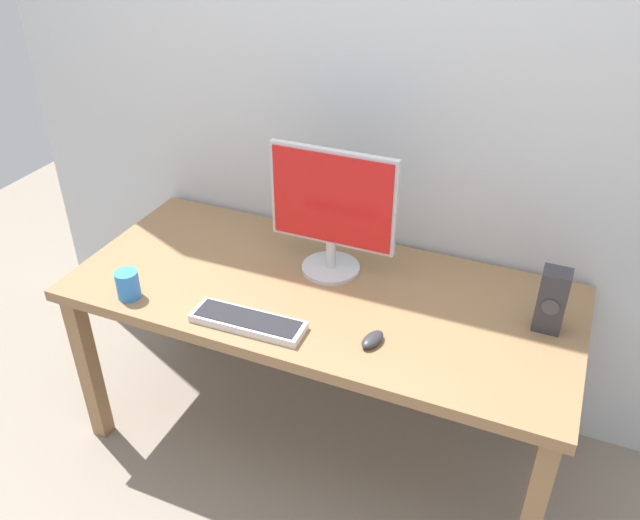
{
  "coord_description": "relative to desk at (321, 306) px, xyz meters",
  "views": [
    {
      "loc": [
        0.74,
        -1.74,
        2.06
      ],
      "look_at": [
        -0.0,
        0.0,
        0.85
      ],
      "focal_mm": 36.5,
      "sensor_mm": 36.0,
      "label": 1
    }
  ],
  "objects": [
    {
      "name": "monitor",
      "position": [
        -0.02,
        0.14,
        0.33
      ],
      "size": [
        0.47,
        0.22,
        0.47
      ],
      "color": "silver",
      "rests_on": "desk"
    },
    {
      "name": "mouse",
      "position": [
        0.27,
        -0.21,
        0.09
      ],
      "size": [
        0.07,
        0.11,
        0.03
      ],
      "primitive_type": "ellipsoid",
      "rotation": [
        0.0,
        0.0,
        -0.25
      ],
      "color": "#333338",
      "rests_on": "desk"
    },
    {
      "name": "keyboard_primary",
      "position": [
        -0.14,
        -0.29,
        0.09
      ],
      "size": [
        0.39,
        0.13,
        0.03
      ],
      "color": "silver",
      "rests_on": "desk"
    },
    {
      "name": "speaker_right",
      "position": [
        0.76,
        0.09,
        0.19
      ],
      "size": [
        0.09,
        0.08,
        0.22
      ],
      "color": "#333338",
      "rests_on": "desk"
    },
    {
      "name": "ground_plane",
      "position": [
        0.0,
        0.0,
        -0.66
      ],
      "size": [
        6.0,
        6.0,
        0.0
      ],
      "primitive_type": "plane",
      "color": "gray"
    },
    {
      "name": "coffee_mug",
      "position": [
        -0.6,
        -0.31,
        0.13
      ],
      "size": [
        0.08,
        0.08,
        0.1
      ],
      "primitive_type": "cylinder",
      "color": "#337FD8",
      "rests_on": "desk"
    },
    {
      "name": "desk",
      "position": [
        0.0,
        0.0,
        0.0
      ],
      "size": [
        1.8,
        0.79,
        0.73
      ],
      "color": "#936D47",
      "rests_on": "ground_plane"
    },
    {
      "name": "wall_back",
      "position": [
        0.0,
        0.44,
        0.84
      ],
      "size": [
        3.15,
        0.04,
        3.0
      ],
      "primitive_type": "cube",
      "color": "silver",
      "rests_on": "ground_plane"
    }
  ]
}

